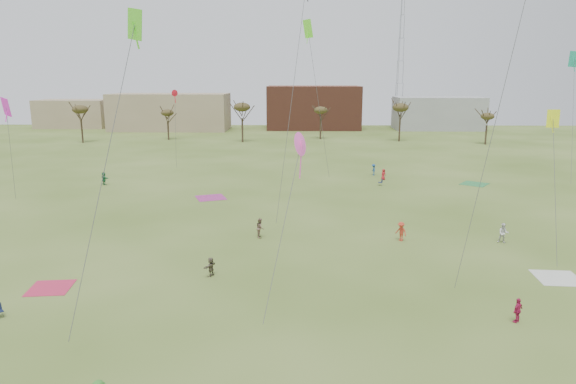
{
  "coord_description": "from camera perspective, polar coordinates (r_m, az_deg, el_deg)",
  "views": [
    {
      "loc": [
        0.87,
        -28.8,
        14.72
      ],
      "look_at": [
        0.0,
        12.0,
        5.5
      ],
      "focal_mm": 32.07,
      "sensor_mm": 36.0,
      "label": 1
    }
  ],
  "objects": [
    {
      "name": "kites_aloft",
      "position": [
        47.98,
        1.02,
        16.57
      ],
      "size": [
        70.39,
        53.42,
        27.06
      ],
      "color": "orange",
      "rests_on": "ground"
    },
    {
      "name": "building_tan_west",
      "position": [
        164.9,
        -22.56,
        8.04
      ],
      "size": [
        20.0,
        12.0,
        8.0
      ],
      "primitive_type": "cube",
      "color": "#937F60",
      "rests_on": "ground"
    },
    {
      "name": "flyer_far_a",
      "position": [
        75.48,
        -19.73,
        1.42
      ],
      "size": [
        1.6,
        1.47,
        1.78
      ],
      "primitive_type": "imported",
      "rotation": [
        0.0,
        0.0,
        2.44
      ],
      "color": "#246D42",
      "rests_on": "ground"
    },
    {
      "name": "flyer_far_b",
      "position": [
        75.88,
        10.54,
        1.94
      ],
      "size": [
        0.93,
        0.86,
        1.59
      ],
      "primitive_type": "imported",
      "rotation": [
        0.0,
        0.0,
        0.6
      ],
      "color": "#B51F27",
      "rests_on": "ground"
    },
    {
      "name": "flyer_mid_b",
      "position": [
        48.08,
        12.42,
        -4.29
      ],
      "size": [
        1.26,
        1.3,
        1.78
      ],
      "primitive_type": "imported",
      "rotation": [
        0.0,
        0.0,
        5.44
      ],
      "color": "#BA3723",
      "rests_on": "ground"
    },
    {
      "name": "blanket_cream",
      "position": [
        43.75,
        27.73,
        -8.45
      ],
      "size": [
        3.37,
        3.37,
        0.03
      ],
      "primitive_type": "cube",
      "rotation": [
        0.0,
        0.0,
        1.5
      ],
      "color": "silver",
      "rests_on": "ground"
    },
    {
      "name": "ground",
      "position": [
        32.35,
        -0.47,
        -14.33
      ],
      "size": [
        260.0,
        260.0,
        0.0
      ],
      "primitive_type": "plane",
      "color": "#425B1C",
      "rests_on": "ground"
    },
    {
      "name": "building_brick",
      "position": [
        149.11,
        2.84,
        9.36
      ],
      "size": [
        26.0,
        16.0,
        12.0
      ],
      "primitive_type": "cube",
      "color": "brown",
      "rests_on": "ground"
    },
    {
      "name": "spectator_mid_e",
      "position": [
        50.27,
        22.77,
        -4.23
      ],
      "size": [
        1.04,
        0.91,
        1.83
      ],
      "primitive_type": "imported",
      "rotation": [
        0.0,
        0.0,
        6.01
      ],
      "color": "silver",
      "rests_on": "ground"
    },
    {
      "name": "building_tan",
      "position": [
        148.52,
        -12.91,
        8.66
      ],
      "size": [
        32.0,
        14.0,
        10.0
      ],
      "primitive_type": "cube",
      "color": "#937F60",
      "rests_on": "ground"
    },
    {
      "name": "blanket_red",
      "position": [
        40.83,
        -24.84,
        -9.63
      ],
      "size": [
        3.16,
        3.16,
        0.03
      ],
      "primitive_type": "cube",
      "rotation": [
        0.0,
        0.0,
        1.69
      ],
      "color": "#CA284D",
      "rests_on": "ground"
    },
    {
      "name": "camp_chair_right",
      "position": [
        71.92,
        10.2,
        0.93
      ],
      "size": [
        0.6,
        0.56,
        0.87
      ],
      "rotation": [
        0.0,
        0.0,
        4.82
      ],
      "color": "#151E3B",
      "rests_on": "ground"
    },
    {
      "name": "radio_tower",
      "position": [
        156.59,
        12.32,
        14.09
      ],
      "size": [
        1.51,
        1.72,
        41.0
      ],
      "color": "#9EA3A8",
      "rests_on": "ground"
    },
    {
      "name": "spectator_fore_c",
      "position": [
        39.41,
        -8.56,
        -8.2
      ],
      "size": [
        1.0,
        1.41,
        1.47
      ],
      "primitive_type": "imported",
      "rotation": [
        0.0,
        0.0,
        4.25
      ],
      "color": "brown",
      "rests_on": "ground"
    },
    {
      "name": "blanket_plum",
      "position": [
        64.35,
        -8.56,
        -0.63
      ],
      "size": [
        4.43,
        4.43,
        0.03
      ],
      "primitive_type": "cube",
      "rotation": [
        0.0,
        0.0,
        0.37
      ],
      "color": "#A2327E",
      "rests_on": "ground"
    },
    {
      "name": "tree_line",
      "position": [
        108.25,
        -0.76,
        8.69
      ],
      "size": [
        117.44,
        49.32,
        8.91
      ],
      "color": "#3A2B1E",
      "rests_on": "ground"
    },
    {
      "name": "flyer_far_c",
      "position": [
        79.06,
        9.46,
        2.46
      ],
      "size": [
        0.68,
        1.13,
        1.72
      ],
      "primitive_type": "imported",
      "rotation": [
        0.0,
        0.0,
        4.75
      ],
      "color": "navy",
      "rests_on": "ground"
    },
    {
      "name": "spectator_fore_b",
      "position": [
        48.04,
        -3.1,
        -3.99
      ],
      "size": [
        0.76,
        0.94,
        1.82
      ],
      "primitive_type": "imported",
      "rotation": [
        0.0,
        0.0,
        1.65
      ],
      "color": "#775C4B",
      "rests_on": "ground"
    },
    {
      "name": "building_grey",
      "position": [
        152.26,
        16.29,
        8.38
      ],
      "size": [
        24.0,
        12.0,
        9.0
      ],
      "primitive_type": "cube",
      "color": "gray",
      "rests_on": "ground"
    },
    {
      "name": "spectator_fore_a",
      "position": [
        35.03,
        24.12,
        -11.89
      ],
      "size": [
        0.96,
        0.88,
        1.58
      ],
      "primitive_type": "imported",
      "rotation": [
        0.0,
        0.0,
        3.82
      ],
      "color": "#B41E52",
      "rests_on": "ground"
    },
    {
      "name": "blanket_olive",
      "position": [
        76.34,
        19.97,
        0.84
      ],
      "size": [
        4.61,
        4.61,
        0.03
      ],
      "primitive_type": "cube",
      "rotation": [
        0.0,
        0.0,
        0.94
      ],
      "color": "#2F8343",
      "rests_on": "ground"
    }
  ]
}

